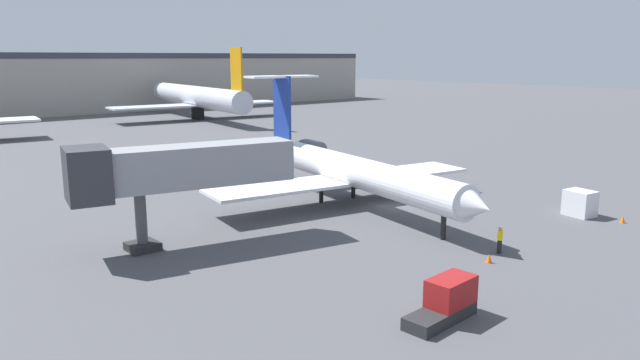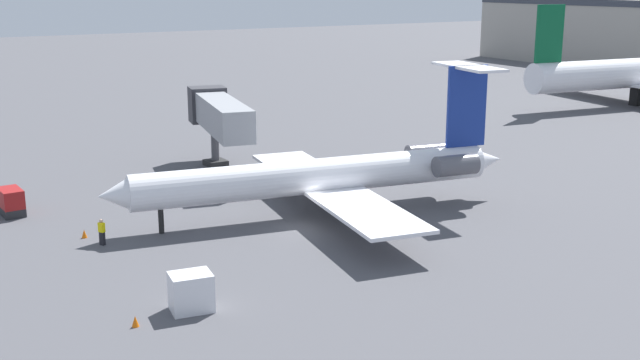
# 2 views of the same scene
# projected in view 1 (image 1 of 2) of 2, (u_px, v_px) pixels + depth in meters

# --- Properties ---
(ground_plane) EXTENTS (400.00, 400.00, 0.10)m
(ground_plane) POSITION_uv_depth(u_px,v_px,m) (386.00, 205.00, 48.61)
(ground_plane) COLOR #4C4C51
(regional_jet) EXTENTS (23.70, 29.78, 10.08)m
(regional_jet) POSITION_uv_depth(u_px,v_px,m) (343.00, 167.00, 48.74)
(regional_jet) COLOR white
(regional_jet) RESTS_ON ground_plane
(jet_bridge) EXTENTS (14.28, 5.76, 6.67)m
(jet_bridge) POSITION_uv_depth(u_px,v_px,m) (169.00, 169.00, 36.98)
(jet_bridge) COLOR gray
(jet_bridge) RESTS_ON ground_plane
(ground_crew_marshaller) EXTENTS (0.47, 0.40, 1.69)m
(ground_crew_marshaller) POSITION_uv_depth(u_px,v_px,m) (500.00, 240.00, 36.40)
(ground_crew_marshaller) COLOR black
(ground_crew_marshaller) RESTS_ON ground_plane
(baggage_tug_lead) EXTENTS (4.08, 1.64, 1.90)m
(baggage_tug_lead) POSITION_uv_depth(u_px,v_px,m) (446.00, 302.00, 27.25)
(baggage_tug_lead) COLOR #262628
(baggage_tug_lead) RESTS_ON ground_plane
(cargo_container_uld) EXTENTS (1.90, 2.27, 1.95)m
(cargo_container_uld) POSITION_uv_depth(u_px,v_px,m) (580.00, 203.00, 44.98)
(cargo_container_uld) COLOR silver
(cargo_container_uld) RESTS_ON ground_plane
(traffic_cone_near) EXTENTS (0.36, 0.36, 0.55)m
(traffic_cone_near) POSITION_uv_depth(u_px,v_px,m) (623.00, 219.00, 43.14)
(traffic_cone_near) COLOR orange
(traffic_cone_near) RESTS_ON ground_plane
(traffic_cone_far) EXTENTS (0.36, 0.36, 0.55)m
(traffic_cone_far) POSITION_uv_depth(u_px,v_px,m) (489.00, 258.00, 34.80)
(traffic_cone_far) COLOR orange
(traffic_cone_far) RESTS_ON ground_plane
(terminal_building) EXTENTS (172.30, 18.45, 12.64)m
(terminal_building) POSITION_uv_depth(u_px,v_px,m) (25.00, 84.00, 122.76)
(terminal_building) COLOR #9E998E
(terminal_building) RESTS_ON ground_plane
(parked_airliner_west_mid) EXTENTS (33.34, 39.29, 13.34)m
(parked_airliner_west_mid) POSITION_uv_depth(u_px,v_px,m) (197.00, 97.00, 113.38)
(parked_airliner_west_mid) COLOR silver
(parked_airliner_west_mid) RESTS_ON ground_plane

